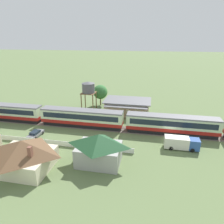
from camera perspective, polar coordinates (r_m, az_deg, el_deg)
ground_plane at (r=44.46m, az=15.91°, el=-6.79°), size 600.00×600.00×0.00m
passenger_train at (r=45.03m, az=4.01°, el=-2.41°), size 81.02×3.03×4.16m
railway_track at (r=45.78m, az=6.79°, el=-5.28°), size 120.63×3.60×0.04m
station_building at (r=55.55m, az=4.44°, el=1.62°), size 12.63×9.26×3.78m
water_tower at (r=57.17m, az=-6.77°, el=6.85°), size 3.90×3.90×8.30m
cottage_brown_roof at (r=34.98m, az=-24.06°, el=-10.92°), size 9.21×7.74×4.96m
cottage_dark_green_roof at (r=33.29m, az=-3.79°, el=-10.31°), size 7.64×5.65×5.29m
picket_fence_front at (r=43.54m, az=-22.47°, el=-7.46°), size 41.89×0.06×1.05m
parked_car_grey at (r=45.73m, az=-21.02°, el=-5.83°), size 2.35×4.15×1.20m
delivery_truck_blue at (r=40.06m, az=19.17°, el=-8.32°), size 6.34×2.03×2.35m
yard_tree_0 at (r=61.49m, az=-3.36°, el=5.72°), size 4.36×4.36×6.39m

